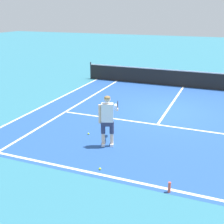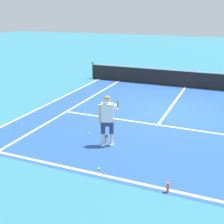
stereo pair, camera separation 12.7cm
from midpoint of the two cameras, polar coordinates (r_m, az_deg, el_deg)
name	(u,v)px [view 1 (the left image)]	position (r m, az deg, el deg)	size (l,w,h in m)	color
ground_plane	(167,111)	(13.22, 10.29, 0.17)	(80.00, 80.00, 0.00)	teal
court_inner_surface	(164,116)	(12.62, 9.67, -0.72)	(10.98, 10.99, 0.00)	#234C93
line_baseline	(120,179)	(7.99, 1.16, -12.79)	(10.98, 0.10, 0.01)	white
line_service	(157,125)	(11.60, 8.48, -2.44)	(8.23, 0.10, 0.01)	white
line_centre_service	(173,102)	(14.57, 11.47, 1.90)	(0.10, 6.40, 0.01)	white
line_singles_left	(77,105)	(13.99, -6.99, 1.41)	(0.10, 10.59, 0.01)	white
line_doubles_left	(52,101)	(14.67, -11.72, 2.00)	(0.10, 10.59, 0.01)	white
tennis_net	(184,79)	(17.51, 13.57, 6.31)	(11.96, 0.08, 1.07)	#333338
tennis_player	(108,117)	(9.40, -1.24, -1.04)	(0.58, 1.23, 1.71)	white
tennis_ball_near_feet	(100,169)	(8.39, -2.78, -10.91)	(0.07, 0.07, 0.07)	#CCE02D
tennis_ball_by_baseline	(88,134)	(10.62, -4.92, -4.21)	(0.07, 0.07, 0.07)	#CCE02D
water_bottle	(169,187)	(7.53, 10.54, -14.13)	(0.07, 0.07, 0.28)	#E04C38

